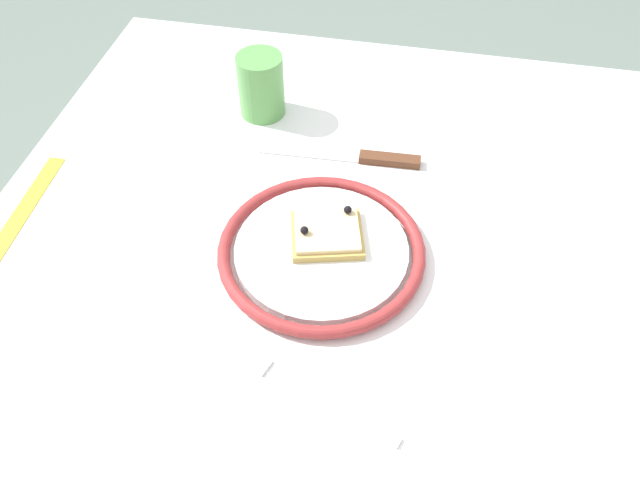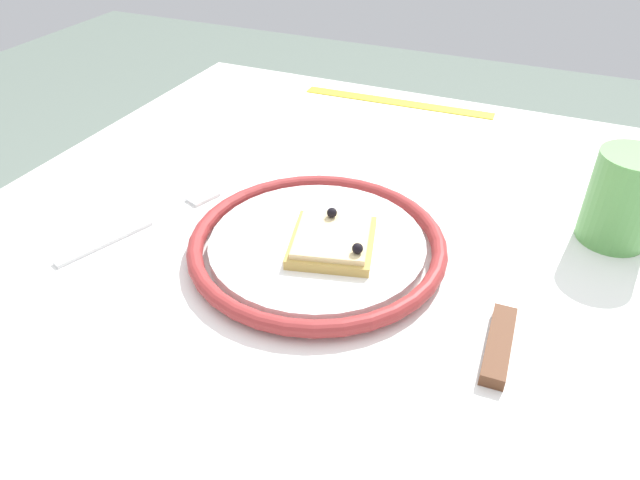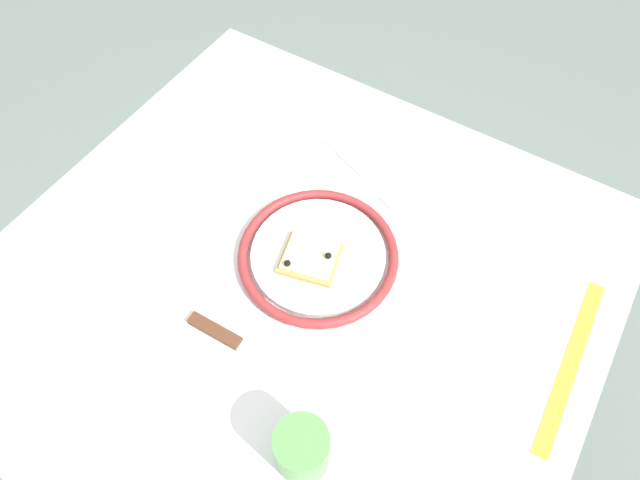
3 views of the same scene
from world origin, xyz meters
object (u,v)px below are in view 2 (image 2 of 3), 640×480
Objects in this scene: dining_table at (357,332)px; plate at (317,244)px; pizza_slice_near at (333,240)px; knife at (503,320)px; cup at (623,198)px; fork at (144,224)px; measuring_tape at (397,102)px.

plate reaches higher than dining_table.
pizza_slice_near reaches higher than knife.
cup reaches higher than pizza_slice_near.
fork is 0.47m from measuring_tape.
plate reaches higher than measuring_tape.
dining_table is at bearing 4.42° from fork.
knife is (0.19, -0.03, -0.01)m from plate.
fork is (-0.20, -0.03, -0.01)m from plate.
knife is (0.14, -0.02, 0.09)m from dining_table.
fork is at bearing -170.94° from plate.
cup is at bearing -41.61° from measuring_tape.
knife is 2.41× the size of cup.
dining_table is 9.59× the size of cup.
pizza_slice_near is 0.30m from cup.
cup is (0.28, 0.15, 0.04)m from plate.
cup is 0.33× the size of measuring_tape.
plate is 0.02m from pizza_slice_near.
measuring_tape is at bearing 96.04° from plate.
pizza_slice_near is (0.02, -0.00, 0.01)m from plate.
dining_table is 0.45m from measuring_tape.
pizza_slice_near is at bearing -149.34° from cup.
cup is (0.26, 0.15, 0.03)m from pizza_slice_near.
plate is 1.11× the size of knife.
measuring_tape is (-0.06, 0.42, -0.02)m from pizza_slice_near.
dining_table is 4.93× the size of fork.
dining_table is at bearing -13.00° from plate.
cup reaches higher than dining_table.
plate is at bearing 9.06° from fork.
plate is 1.37× the size of fork.
plate is 0.20m from fork.
plate is at bearing -86.07° from measuring_tape.
measuring_tape is (-0.04, 0.42, -0.01)m from plate.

